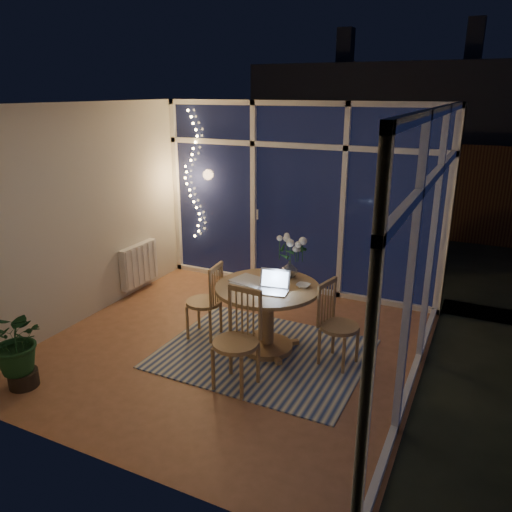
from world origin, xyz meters
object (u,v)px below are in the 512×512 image
object	(u,v)px
chair_front	(235,341)
potted_plant	(19,351)
flower_vase	(289,268)
dining_table	(267,319)
laptop	(272,282)
chair_left	(204,300)
chair_right	(340,325)

from	to	relation	value
chair_front	potted_plant	xyz separation A→B (m)	(-1.86, -0.88, -0.11)
flower_vase	dining_table	bearing A→B (deg)	-106.61
laptop	flower_vase	bearing A→B (deg)	82.17
chair_left	chair_right	bearing A→B (deg)	87.29
chair_left	flower_vase	distance (m)	1.05
chair_right	chair_front	bearing A→B (deg)	150.89
flower_vase	chair_right	bearing A→B (deg)	-23.67
dining_table	chair_front	size ratio (longest dim) A/B	1.12
dining_table	potted_plant	xyz separation A→B (m)	(-1.83, -1.66, 0.00)
chair_left	chair_right	size ratio (longest dim) A/B	1.00
chair_left	chair_front	bearing A→B (deg)	41.46
chair_left	potted_plant	distance (m)	1.94
dining_table	chair_right	distance (m)	0.79
chair_right	flower_vase	bearing A→B (deg)	79.31
chair_right	laptop	size ratio (longest dim) A/B	2.87
dining_table	potted_plant	distance (m)	2.47
laptop	flower_vase	size ratio (longest dim) A/B	1.50
dining_table	chair_front	distance (m)	0.79
chair_left	potted_plant	bearing A→B (deg)	-37.91
laptop	flower_vase	world-z (taller)	laptop
chair_right	chair_front	world-z (taller)	chair_front
dining_table	chair_right	size ratio (longest dim) A/B	1.23
chair_right	chair_front	distance (m)	1.13
dining_table	chair_left	world-z (taller)	chair_left
chair_left	chair_right	distance (m)	1.57
potted_plant	chair_front	bearing A→B (deg)	25.28
chair_left	potted_plant	xyz separation A→B (m)	(-1.04, -1.64, -0.07)
chair_right	flower_vase	world-z (taller)	flower_vase
dining_table	laptop	world-z (taller)	laptop
dining_table	chair_left	distance (m)	0.79
potted_plant	chair_left	bearing A→B (deg)	57.55
potted_plant	dining_table	bearing A→B (deg)	42.29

